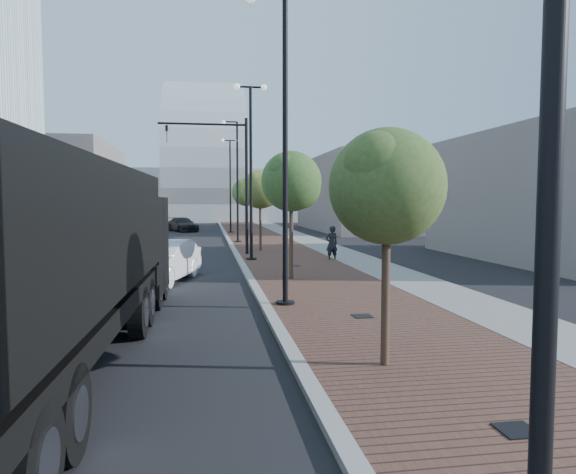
{
  "coord_description": "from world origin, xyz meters",
  "views": [
    {
      "loc": [
        -1.71,
        -5.2,
        3.22
      ],
      "look_at": [
        1.0,
        12.0,
        2.0
      ],
      "focal_mm": 32.2,
      "sensor_mm": 36.0,
      "label": 1
    }
  ],
  "objects": [
    {
      "name": "west_sidewalk",
      "position": [
        -13.0,
        40.0,
        0.06
      ],
      "size": [
        4.0,
        140.0,
        0.12
      ],
      "primitive_type": "cube",
      "color": "slate",
      "rests_on": "ground"
    },
    {
      "name": "white_sedan",
      "position": [
        -3.48,
        15.65,
        0.83
      ],
      "size": [
        3.03,
        5.33,
        1.66
      ],
      "primitive_type": "imported",
      "rotation": [
        0.0,
        0.0,
        -0.27
      ],
      "color": "white",
      "rests_on": "ground"
    },
    {
      "name": "tree_1",
      "position": [
        1.65,
        15.02,
        3.98
      ],
      "size": [
        2.43,
        2.39,
        5.19
      ],
      "color": "#382619",
      "rests_on": "ground"
    },
    {
      "name": "concrete_strip",
      "position": [
        6.2,
        40.0,
        0.07
      ],
      "size": [
        2.4,
        140.0,
        0.13
      ],
      "primitive_type": "cube",
      "color": "slate",
      "rests_on": "ground"
    },
    {
      "name": "pedestrian",
      "position": [
        4.83,
        21.4,
        0.95
      ],
      "size": [
        0.78,
        0.6,
        1.9
      ],
      "primitive_type": "imported",
      "rotation": [
        0.0,
        0.0,
        3.37
      ],
      "color": "black",
      "rests_on": "ground"
    },
    {
      "name": "convention_center",
      "position": [
        -2.0,
        85.0,
        6.0
      ],
      "size": [
        50.0,
        30.0,
        50.0
      ],
      "color": "#A5ACAF",
      "rests_on": "ground"
    },
    {
      "name": "traffic_mast",
      "position": [
        -0.3,
        25.0,
        4.98
      ],
      "size": [
        5.09,
        0.2,
        8.0
      ],
      "color": "black",
      "rests_on": "ground"
    },
    {
      "name": "tree_0",
      "position": [
        1.65,
        4.02,
        3.47
      ],
      "size": [
        2.24,
        2.17,
        4.57
      ],
      "color": "#382619",
      "rests_on": "ground"
    },
    {
      "name": "streetlight_4",
      "position": [
        0.6,
        46.0,
        4.82
      ],
      "size": [
        1.72,
        0.56,
        9.28
      ],
      "color": "black",
      "rests_on": "ground"
    },
    {
      "name": "tree_3",
      "position": [
        1.65,
        39.02,
        3.96
      ],
      "size": [
        2.42,
        2.38,
        5.17
      ],
      "color": "#382619",
      "rests_on": "ground"
    },
    {
      "name": "streetlight_1",
      "position": [
        0.49,
        10.0,
        4.34
      ],
      "size": [
        1.44,
        0.56,
        9.21
      ],
      "color": "black",
      "rests_on": "ground"
    },
    {
      "name": "commercial_block_nw",
      "position": [
        -20.0,
        60.0,
        5.0
      ],
      "size": [
        14.0,
        20.0,
        10.0
      ],
      "primitive_type": "cube",
      "color": "#665E5B",
      "rests_on": "ground"
    },
    {
      "name": "utility_cover_0",
      "position": [
        2.4,
        1.0,
        0.13
      ],
      "size": [
        0.5,
        0.5,
        0.02
      ],
      "primitive_type": "cube",
      "color": "black",
      "rests_on": "sidewalk"
    },
    {
      "name": "curb",
      "position": [
        0.0,
        40.0,
        0.07
      ],
      "size": [
        0.3,
        140.0,
        0.14
      ],
      "primitive_type": "cube",
      "color": "gray",
      "rests_on": "ground"
    },
    {
      "name": "streetlight_2",
      "position": [
        0.6,
        22.0,
        4.82
      ],
      "size": [
        1.72,
        0.56,
        9.28
      ],
      "color": "black",
      "rests_on": "ground"
    },
    {
      "name": "sidewalk",
      "position": [
        3.5,
        40.0,
        0.06
      ],
      "size": [
        7.0,
        140.0,
        0.12
      ],
      "primitive_type": "cube",
      "color": "#4C2D23",
      "rests_on": "ground"
    },
    {
      "name": "dark_car_mid",
      "position": [
        -6.83,
        31.34,
        0.68
      ],
      "size": [
        3.04,
        5.18,
        1.35
      ],
      "primitive_type": "imported",
      "rotation": [
        0.0,
        0.0,
        -0.17
      ],
      "color": "black",
      "rests_on": "ground"
    },
    {
      "name": "utility_cover_2",
      "position": [
        2.4,
        19.0,
        0.13
      ],
      "size": [
        0.5,
        0.5,
        0.02
      ],
      "primitive_type": "cube",
      "color": "black",
      "rests_on": "sidewalk"
    },
    {
      "name": "tree_2",
      "position": [
        1.65,
        27.02,
        3.91
      ],
      "size": [
        2.45,
        2.41,
        5.13
      ],
      "color": "#382619",
      "rests_on": "ground"
    },
    {
      "name": "commercial_block_e",
      "position": [
        18.0,
        20.0,
        3.5
      ],
      "size": [
        10.0,
        16.0,
        7.0
      ],
      "primitive_type": "cube",
      "color": "slate",
      "rests_on": "ground"
    },
    {
      "name": "dark_car_far",
      "position": [
        -4.24,
        50.36,
        0.74
      ],
      "size": [
        3.9,
        5.48,
        1.47
      ],
      "primitive_type": "imported",
      "rotation": [
        0.0,
        0.0,
        0.41
      ],
      "color": "black",
      "rests_on": "ground"
    },
    {
      "name": "streetlight_3",
      "position": [
        0.49,
        34.0,
        4.34
      ],
      "size": [
        1.44,
        0.56,
        9.21
      ],
      "color": "black",
      "rests_on": "ground"
    },
    {
      "name": "dump_truck",
      "position": [
        -4.47,
        7.6,
        1.62
      ],
      "size": [
        3.14,
        13.95,
        3.83
      ],
      "rotation": [
        0.0,
        0.0,
        -0.02
      ],
      "color": "black",
      "rests_on": "ground"
    },
    {
      "name": "commercial_block_ne",
      "position": [
        16.0,
        50.0,
        4.0
      ],
      "size": [
        12.0,
        22.0,
        8.0
      ],
      "primitive_type": "cube",
      "color": "#665E5C",
      "rests_on": "ground"
    },
    {
      "name": "utility_cover_1",
      "position": [
        2.4,
        8.0,
        0.13
      ],
      "size": [
        0.5,
        0.5,
        0.02
      ],
      "primitive_type": "cube",
      "color": "black",
      "rests_on": "sidewalk"
    }
  ]
}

